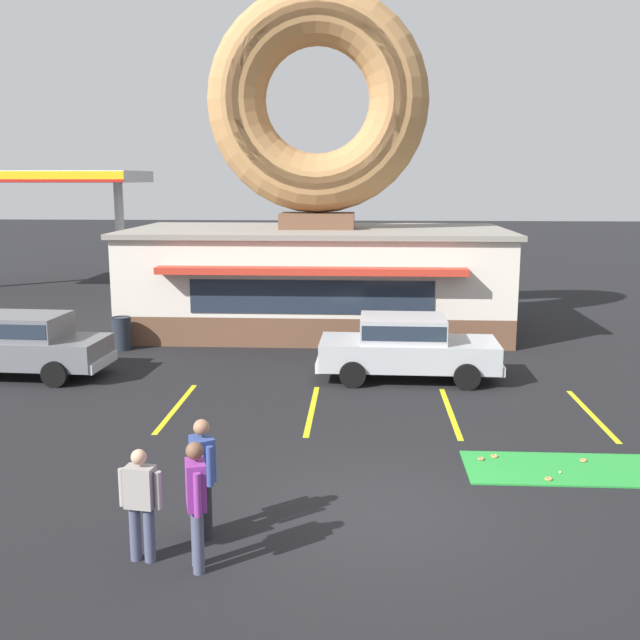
% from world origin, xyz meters
% --- Properties ---
extents(ground_plane, '(160.00, 160.00, 0.00)m').
position_xyz_m(ground_plane, '(0.00, 0.00, 0.00)').
color(ground_plane, black).
extents(donut_shop_building, '(12.30, 6.75, 10.96)m').
position_xyz_m(donut_shop_building, '(-1.73, 13.94, 3.74)').
color(donut_shop_building, brown).
rests_on(donut_shop_building, ground).
extents(putting_mat, '(3.72, 1.50, 0.03)m').
position_xyz_m(putting_mat, '(3.45, 1.84, 0.01)').
color(putting_mat, green).
rests_on(putting_mat, ground).
extents(mini_donut_near_left, '(0.13, 0.13, 0.04)m').
position_xyz_m(mini_donut_near_left, '(3.71, 2.18, 0.05)').
color(mini_donut_near_left, '#D17F47').
rests_on(mini_donut_near_left, putting_mat).
extents(mini_donut_mid_left, '(0.13, 0.13, 0.04)m').
position_xyz_m(mini_donut_mid_left, '(2.17, 2.29, 0.05)').
color(mini_donut_mid_left, '#D17F47').
rests_on(mini_donut_mid_left, putting_mat).
extents(mini_donut_mid_centre, '(0.13, 0.13, 0.04)m').
position_xyz_m(mini_donut_mid_centre, '(2.90, 1.30, 0.05)').
color(mini_donut_mid_centre, '#D17F47').
rests_on(mini_donut_mid_centre, putting_mat).
extents(mini_donut_mid_right, '(0.13, 0.13, 0.04)m').
position_xyz_m(mini_donut_mid_right, '(1.91, 2.16, 0.05)').
color(mini_donut_mid_right, '#A5724C').
rests_on(mini_donut_mid_right, putting_mat).
extents(golf_ball, '(0.04, 0.04, 0.04)m').
position_xyz_m(golf_ball, '(3.16, 1.59, 0.05)').
color(golf_ball, white).
rests_on(golf_ball, putting_mat).
extents(car_grey, '(4.64, 2.14, 1.60)m').
position_xyz_m(car_grey, '(-8.91, 7.42, 0.87)').
color(car_grey, slate).
rests_on(car_grey, ground).
extents(car_silver, '(4.59, 2.04, 1.60)m').
position_xyz_m(car_silver, '(0.88, 7.71, 0.87)').
color(car_silver, '#B2B5BA').
rests_on(car_silver, ground).
extents(pedestrian_blue_sweater_man, '(0.42, 0.50, 1.72)m').
position_xyz_m(pedestrian_blue_sweater_man, '(-2.43, -0.93, 0.96)').
color(pedestrian_blue_sweater_man, '#232328').
rests_on(pedestrian_blue_sweater_man, ground).
extents(pedestrian_hooded_kid, '(0.34, 0.57, 1.72)m').
position_xyz_m(pedestrian_hooded_kid, '(-2.32, -1.84, 0.96)').
color(pedestrian_hooded_kid, '#474C66').
rests_on(pedestrian_hooded_kid, ground).
extents(pedestrian_leather_jacket_man, '(0.59, 0.29, 1.54)m').
position_xyz_m(pedestrian_leather_jacket_man, '(-3.09, -1.66, 0.85)').
color(pedestrian_leather_jacket_man, '#474C66').
rests_on(pedestrian_leather_jacket_man, ground).
extents(trash_bin, '(0.57, 0.57, 0.97)m').
position_xyz_m(trash_bin, '(-7.30, 10.54, 0.50)').
color(trash_bin, '#232833').
rests_on(trash_bin, ground).
extents(gas_station_canopy, '(9.00, 4.46, 5.30)m').
position_xyz_m(gas_station_canopy, '(-14.61, 22.42, 4.86)').
color(gas_station_canopy, silver).
rests_on(gas_station_canopy, ground).
extents(parking_stripe_far_left, '(0.12, 3.60, 0.01)m').
position_xyz_m(parking_stripe_far_left, '(-4.31, 5.00, 0.00)').
color(parking_stripe_far_left, yellow).
rests_on(parking_stripe_far_left, ground).
extents(parking_stripe_left, '(0.12, 3.60, 0.01)m').
position_xyz_m(parking_stripe_left, '(-1.31, 5.00, 0.00)').
color(parking_stripe_left, yellow).
rests_on(parking_stripe_left, ground).
extents(parking_stripe_mid_left, '(0.12, 3.60, 0.01)m').
position_xyz_m(parking_stripe_mid_left, '(1.69, 5.00, 0.00)').
color(parking_stripe_mid_left, yellow).
rests_on(parking_stripe_mid_left, ground).
extents(parking_stripe_centre, '(0.12, 3.60, 0.01)m').
position_xyz_m(parking_stripe_centre, '(4.69, 5.00, 0.00)').
color(parking_stripe_centre, yellow).
rests_on(parking_stripe_centre, ground).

